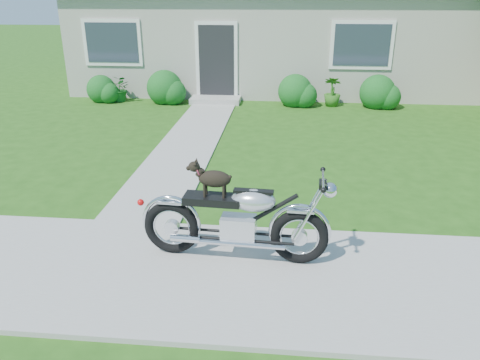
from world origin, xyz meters
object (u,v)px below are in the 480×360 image
house (274,17)px  potted_plant_left (120,88)px  potted_plant_right (332,92)px  motorcycle_with_dog (238,218)px

house → potted_plant_left: (-4.24, -3.44, -1.78)m
potted_plant_left → potted_plant_right: (6.01, 0.00, 0.03)m
house → potted_plant_left: house is taller
potted_plant_right → motorcycle_with_dog: motorcycle_with_dog is taller
house → potted_plant_left: size_ratio=16.80×
house → potted_plant_right: 4.25m
potted_plant_left → motorcycle_with_dog: motorcycle_with_dog is taller
potted_plant_left → motorcycle_with_dog: 9.26m
motorcycle_with_dog → potted_plant_left: bearing=120.5°
potted_plant_left → motorcycle_with_dog: (4.23, -8.24, 0.18)m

